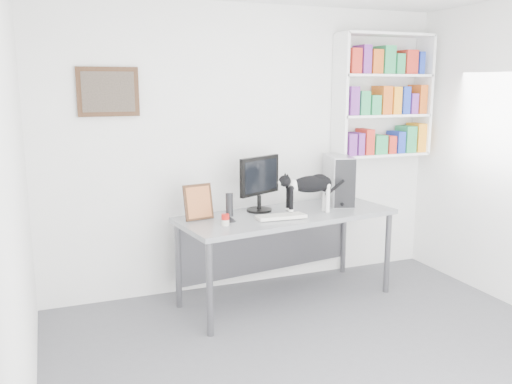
% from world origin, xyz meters
% --- Properties ---
extents(room, '(4.01, 4.01, 2.70)m').
position_xyz_m(room, '(0.00, 0.00, 1.35)').
color(room, '#59595E').
rests_on(room, ground).
extents(bookshelf, '(1.03, 0.28, 1.24)m').
position_xyz_m(bookshelf, '(1.40, 1.85, 1.85)').
color(bookshelf, white).
rests_on(bookshelf, room).
extents(wall_art, '(0.52, 0.04, 0.42)m').
position_xyz_m(wall_art, '(-1.30, 1.97, 1.90)').
color(wall_art, '#402914').
rests_on(wall_art, room).
extents(desk, '(2.06, 1.05, 0.82)m').
position_xyz_m(desk, '(0.16, 1.45, 0.41)').
color(desk, gray).
rests_on(desk, room).
extents(monitor, '(0.54, 0.42, 0.52)m').
position_xyz_m(monitor, '(-0.05, 1.62, 1.08)').
color(monitor, black).
rests_on(monitor, desk).
extents(keyboard, '(0.44, 0.19, 0.03)m').
position_xyz_m(keyboard, '(0.03, 1.29, 0.84)').
color(keyboard, silver).
rests_on(keyboard, desk).
extents(pc_tower, '(0.32, 0.51, 0.47)m').
position_xyz_m(pc_tower, '(0.79, 1.65, 1.06)').
color(pc_tower, '#A3A3A7').
rests_on(pc_tower, desk).
extents(speaker, '(0.14, 0.14, 0.25)m').
position_xyz_m(speaker, '(-0.42, 1.36, 0.95)').
color(speaker, black).
rests_on(speaker, desk).
extents(leaning_print, '(0.27, 0.14, 0.32)m').
position_xyz_m(leaning_print, '(-0.65, 1.52, 0.98)').
color(leaning_print, '#402914').
rests_on(leaning_print, desk).
extents(soup_can, '(0.06, 0.06, 0.10)m').
position_xyz_m(soup_can, '(-0.50, 1.24, 0.87)').
color(soup_can, red).
rests_on(soup_can, desk).
extents(cat, '(0.59, 0.17, 0.36)m').
position_xyz_m(cat, '(0.34, 1.38, 1.00)').
color(cat, black).
rests_on(cat, desk).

